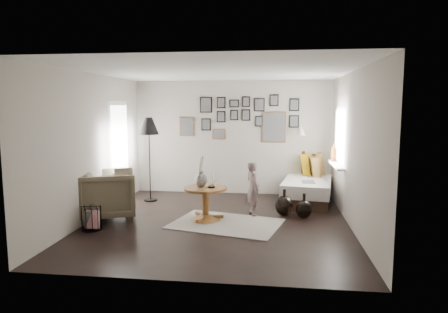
# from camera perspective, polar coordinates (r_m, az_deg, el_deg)

# --- Properties ---
(ground) EXTENTS (4.80, 4.80, 0.00)m
(ground) POSITION_cam_1_polar(r_m,az_deg,el_deg) (7.08, -0.91, -9.37)
(ground) COLOR black
(ground) RESTS_ON ground
(wall_back) EXTENTS (4.50, 0.00, 4.50)m
(wall_back) POSITION_cam_1_polar(r_m,az_deg,el_deg) (9.19, 1.15, 2.72)
(wall_back) COLOR gray
(wall_back) RESTS_ON ground
(wall_front) EXTENTS (4.50, 0.00, 4.50)m
(wall_front) POSITION_cam_1_polar(r_m,az_deg,el_deg) (4.48, -5.22, -2.07)
(wall_front) COLOR gray
(wall_front) RESTS_ON ground
(wall_left) EXTENTS (0.00, 4.80, 4.80)m
(wall_left) POSITION_cam_1_polar(r_m,az_deg,el_deg) (7.47, -18.29, 1.32)
(wall_left) COLOR gray
(wall_left) RESTS_ON ground
(wall_right) EXTENTS (0.00, 4.80, 4.80)m
(wall_right) POSITION_cam_1_polar(r_m,az_deg,el_deg) (6.88, 17.97, 0.85)
(wall_right) COLOR gray
(wall_right) RESTS_ON ground
(ceiling) EXTENTS (4.80, 4.80, 0.00)m
(ceiling) POSITION_cam_1_polar(r_m,az_deg,el_deg) (6.81, -0.96, 12.10)
(ceiling) COLOR white
(ceiling) RESTS_ON wall_back
(door_left) EXTENTS (0.00, 2.14, 2.14)m
(door_left) POSITION_cam_1_polar(r_m,az_deg,el_deg) (8.59, -14.72, 0.49)
(door_left) COLOR white
(door_left) RESTS_ON wall_left
(window_right) EXTENTS (0.15, 1.32, 1.30)m
(window_right) POSITION_cam_1_polar(r_m,az_deg,el_deg) (8.22, 15.61, -0.66)
(window_right) COLOR white
(window_right) RESTS_ON wall_right
(gallery_wall) EXTENTS (2.74, 0.03, 1.08)m
(gallery_wall) POSITION_cam_1_polar(r_m,az_deg,el_deg) (9.13, 2.95, 5.46)
(gallery_wall) COLOR brown
(gallery_wall) RESTS_ON wall_back
(wall_sconce) EXTENTS (0.18, 0.36, 0.16)m
(wall_sconce) POSITION_cam_1_polar(r_m,az_deg,el_deg) (8.89, 10.98, 3.48)
(wall_sconce) COLOR white
(wall_sconce) RESTS_ON wall_back
(rug) EXTENTS (2.06, 1.66, 0.01)m
(rug) POSITION_cam_1_polar(r_m,az_deg,el_deg) (6.98, 0.31, -9.56)
(rug) COLOR silver
(rug) RESTS_ON ground
(pedestal_table) EXTENTS (0.76, 0.76, 0.60)m
(pedestal_table) POSITION_cam_1_polar(r_m,az_deg,el_deg) (7.12, -2.65, -6.95)
(pedestal_table) COLOR brown
(pedestal_table) RESTS_ON ground
(vase) EXTENTS (0.22, 0.22, 0.55)m
(vase) POSITION_cam_1_polar(r_m,az_deg,el_deg) (7.05, -3.28, -3.03)
(vase) COLOR black
(vase) RESTS_ON pedestal_table
(candles) EXTENTS (0.13, 0.13, 0.28)m
(candles) POSITION_cam_1_polar(r_m,az_deg,el_deg) (7.01, -1.78, -3.33)
(candles) COLOR black
(candles) RESTS_ON pedestal_table
(daybed) EXTENTS (1.27, 2.31, 1.08)m
(daybed) POSITION_cam_1_polar(r_m,az_deg,el_deg) (8.91, 11.91, -3.81)
(daybed) COLOR black
(daybed) RESTS_ON ground
(magazine_on_daybed) EXTENTS (0.25, 0.34, 0.02)m
(magazine_on_daybed) POSITION_cam_1_polar(r_m,az_deg,el_deg) (8.23, 11.95, -3.55)
(magazine_on_daybed) COLOR black
(magazine_on_daybed) RESTS_ON daybed
(armchair) EXTENTS (1.25, 1.23, 0.88)m
(armchair) POSITION_cam_1_polar(r_m,az_deg,el_deg) (7.53, -16.21, -5.21)
(armchair) COLOR brown
(armchair) RESTS_ON ground
(armchair_cushion) EXTENTS (0.51, 0.52, 0.18)m
(armchair_cushion) POSITION_cam_1_polar(r_m,az_deg,el_deg) (7.56, -16.03, -4.82)
(armchair_cushion) COLOR beige
(armchair_cushion) RESTS_ON armchair
(floor_lamp) EXTENTS (0.42, 0.42, 1.79)m
(floor_lamp) POSITION_cam_1_polar(r_m,az_deg,el_deg) (8.55, -10.68, 3.87)
(floor_lamp) COLOR black
(floor_lamp) RESTS_ON ground
(magazine_basket) EXTENTS (0.37, 0.37, 0.39)m
(magazine_basket) POSITION_cam_1_polar(r_m,az_deg,el_deg) (6.97, -18.41, -8.36)
(magazine_basket) COLOR black
(magazine_basket) RESTS_ON ground
(demijohn_large) EXTENTS (0.33, 0.33, 0.50)m
(demijohn_large) POSITION_cam_1_polar(r_m,az_deg,el_deg) (7.51, 8.59, -6.95)
(demijohn_large) COLOR black
(demijohn_large) RESTS_ON ground
(demijohn_small) EXTENTS (0.29, 0.29, 0.45)m
(demijohn_small) POSITION_cam_1_polar(r_m,az_deg,el_deg) (7.42, 11.34, -7.36)
(demijohn_small) COLOR black
(demijohn_small) RESTS_ON ground
(child) EXTENTS (0.38, 0.44, 1.01)m
(child) POSITION_cam_1_polar(r_m,az_deg,el_deg) (7.41, 4.14, -4.62)
(child) COLOR #665151
(child) RESTS_ON ground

